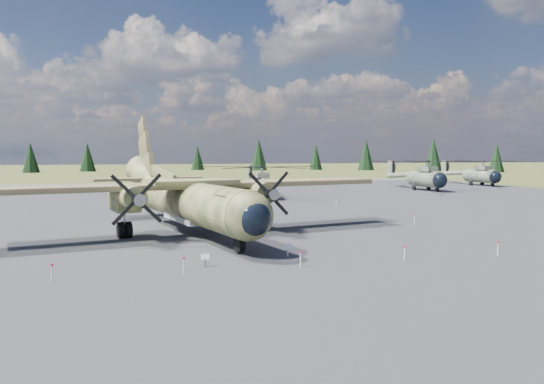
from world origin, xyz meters
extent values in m
plane|color=brown|center=(0.00, 0.00, 0.00)|extent=(500.00, 500.00, 0.00)
cube|color=#5E5E63|center=(0.00, 10.00, 0.00)|extent=(120.00, 120.00, 0.04)
cylinder|color=#384022|center=(-2.06, -1.25, 2.39)|extent=(6.84, 18.91, 2.91)
sphere|color=#384022|center=(-0.06, -10.40, 2.39)|extent=(3.40, 3.40, 2.85)
sphere|color=black|center=(0.06, -10.95, 2.34)|extent=(2.50, 2.50, 2.10)
cube|color=black|center=(-0.42, -8.77, 3.17)|extent=(2.39, 2.07, 0.57)
cone|color=#384022|center=(-4.68, 10.74, 3.48)|extent=(4.31, 7.59, 4.38)
cube|color=#9B9EA0|center=(-2.28, -0.24, 1.20)|extent=(3.26, 6.52, 0.52)
cube|color=#3A3D20|center=(-2.17, -0.74, 3.59)|extent=(30.22, 9.89, 0.36)
cube|color=#384022|center=(-2.17, -0.74, 3.81)|extent=(6.89, 4.99, 0.36)
cylinder|color=#384022|center=(-6.68, -2.05, 3.01)|extent=(2.68, 5.62, 1.56)
cube|color=#384022|center=(-6.86, -1.24, 2.34)|extent=(2.28, 3.79, 0.83)
cone|color=gray|center=(-5.96, -5.35, 3.01)|extent=(0.97, 1.08, 0.79)
cylinder|color=black|center=(-6.86, -1.24, 0.57)|extent=(1.14, 1.31, 1.14)
cylinder|color=#384022|center=(2.47, -0.05, 3.01)|extent=(2.68, 5.62, 1.56)
cube|color=#384022|center=(2.29, 0.76, 2.34)|extent=(2.28, 3.79, 0.83)
cone|color=gray|center=(3.19, -3.35, 3.01)|extent=(0.97, 1.08, 0.79)
cylinder|color=black|center=(2.29, 0.76, 0.57)|extent=(1.14, 1.31, 1.14)
cube|color=#384022|center=(-3.84, 6.87, 4.11)|extent=(1.96, 7.74, 1.75)
cube|color=#3A3D20|center=(-4.79, 11.24, 3.54)|extent=(10.24, 4.37, 0.23)
cylinder|color=gray|center=(-0.33, -9.18, 1.33)|extent=(0.17, 0.17, 0.94)
cylinder|color=black|center=(-0.33, -9.18, 0.57)|extent=(0.56, 1.03, 0.97)
cylinder|color=slate|center=(10.20, 27.50, 1.64)|extent=(2.59, 6.52, 2.22)
sphere|color=black|center=(10.02, 24.30, 1.60)|extent=(2.16, 2.16, 2.04)
sphere|color=slate|center=(10.39, 30.69, 1.64)|extent=(2.16, 2.16, 2.04)
cube|color=slate|center=(10.18, 27.14, 3.07)|extent=(1.67, 2.93, 0.67)
cylinder|color=gray|center=(10.18, 27.14, 3.73)|extent=(0.34, 0.34, 0.89)
cylinder|color=slate|center=(10.58, 34.02, 1.96)|extent=(1.18, 7.62, 1.27)
cube|color=slate|center=(10.77, 37.34, 3.07)|extent=(0.27, 1.25, 2.13)
cylinder|color=black|center=(11.08, 37.33, 3.07)|extent=(0.19, 2.31, 2.31)
cylinder|color=black|center=(10.05, 24.83, 0.36)|extent=(0.28, 0.62, 0.60)
cylinder|color=black|center=(9.07, 28.63, 0.36)|extent=(0.31, 0.73, 0.71)
cylinder|color=gray|center=(9.07, 28.63, 0.82)|extent=(0.13, 0.13, 1.29)
cylinder|color=black|center=(11.46, 28.49, 0.36)|extent=(0.31, 0.73, 0.71)
cylinder|color=gray|center=(11.46, 28.49, 0.82)|extent=(0.13, 0.13, 1.29)
cylinder|color=slate|center=(38.82, 34.83, 1.85)|extent=(2.78, 7.28, 2.49)
sphere|color=black|center=(38.96, 31.24, 1.80)|extent=(2.38, 2.38, 2.29)
sphere|color=slate|center=(38.68, 38.42, 1.85)|extent=(2.38, 2.38, 2.29)
cube|color=slate|center=(38.83, 34.43, 3.44)|extent=(1.82, 3.26, 0.75)
cylinder|color=gray|center=(38.83, 34.43, 4.19)|extent=(0.37, 0.37, 1.00)
cylinder|color=slate|center=(38.53, 42.16, 2.19)|extent=(1.18, 8.54, 1.43)
cube|color=slate|center=(38.38, 45.89, 3.44)|extent=(0.27, 1.40, 2.39)
cylinder|color=black|center=(38.73, 45.91, 3.44)|extent=(0.16, 2.59, 2.59)
cylinder|color=black|center=(38.94, 31.84, 0.40)|extent=(0.31, 0.69, 0.68)
cylinder|color=black|center=(37.43, 35.97, 0.40)|extent=(0.33, 0.81, 0.80)
cylinder|color=gray|center=(37.43, 35.97, 0.92)|extent=(0.15, 0.15, 1.45)
cylinder|color=black|center=(40.12, 36.08, 0.40)|extent=(0.33, 0.81, 0.80)
cylinder|color=gray|center=(40.12, 36.08, 0.92)|extent=(0.15, 0.15, 1.45)
cylinder|color=slate|center=(55.43, 43.51, 1.77)|extent=(2.90, 7.03, 2.39)
sphere|color=black|center=(55.69, 40.08, 1.72)|extent=(2.36, 2.36, 2.20)
sphere|color=slate|center=(55.17, 46.93, 1.77)|extent=(2.36, 2.36, 2.20)
cube|color=slate|center=(55.46, 43.13, 3.29)|extent=(1.85, 3.17, 0.72)
cylinder|color=gray|center=(55.46, 43.13, 4.01)|extent=(0.37, 0.37, 0.95)
cylinder|color=slate|center=(54.89, 50.50, 2.10)|extent=(1.42, 8.19, 1.37)
cube|color=slate|center=(54.62, 54.07, 3.29)|extent=(0.31, 1.35, 2.29)
cylinder|color=black|center=(54.95, 54.10, 3.29)|extent=(0.25, 2.48, 2.48)
cylinder|color=black|center=(55.64, 40.65, 0.38)|extent=(0.32, 0.67, 0.65)
cylinder|color=black|center=(54.05, 44.55, 0.38)|extent=(0.34, 0.78, 0.76)
cylinder|color=gray|center=(54.05, 44.55, 0.88)|extent=(0.14, 0.14, 1.38)
cylinder|color=black|center=(56.62, 44.75, 0.38)|extent=(0.34, 0.78, 0.76)
cylinder|color=gray|center=(56.62, 44.75, 0.88)|extent=(0.14, 0.14, 1.38)
cube|color=gray|center=(-2.75, -12.06, 0.27)|extent=(0.08, 0.08, 0.54)
cube|color=silver|center=(-2.75, -12.11, 0.53)|extent=(0.45, 0.21, 0.31)
cube|color=gray|center=(2.12, -10.79, 0.31)|extent=(0.10, 0.10, 0.62)
cube|color=silver|center=(2.12, -10.84, 0.61)|extent=(0.53, 0.28, 0.35)
cylinder|color=silver|center=(-10.00, -13.50, 0.40)|extent=(0.07, 0.07, 0.80)
cylinder|color=#B31324|center=(-10.00, -13.50, 0.80)|extent=(0.12, 0.12, 0.10)
cylinder|color=silver|center=(-4.00, -13.50, 0.40)|extent=(0.07, 0.07, 0.80)
cylinder|color=#B31324|center=(-4.00, -13.50, 0.80)|extent=(0.12, 0.12, 0.10)
cylinder|color=silver|center=(2.00, -13.50, 0.40)|extent=(0.07, 0.07, 0.80)
cylinder|color=#B31324|center=(2.00, -13.50, 0.80)|extent=(0.12, 0.12, 0.10)
cylinder|color=silver|center=(8.00, -13.50, 0.40)|extent=(0.07, 0.07, 0.80)
cylinder|color=#B31324|center=(8.00, -13.50, 0.80)|extent=(0.12, 0.12, 0.10)
cylinder|color=silver|center=(14.00, -13.50, 0.40)|extent=(0.07, 0.07, 0.80)
cylinder|color=#B31324|center=(14.00, -13.50, 0.80)|extent=(0.12, 0.12, 0.10)
cylinder|color=silver|center=(-16.00, 16.00, 0.40)|extent=(0.07, 0.07, 0.80)
cylinder|color=#B31324|center=(-16.00, 16.00, 0.80)|extent=(0.12, 0.12, 0.10)
cylinder|color=silver|center=(-8.00, 16.00, 0.40)|extent=(0.07, 0.07, 0.80)
cylinder|color=#B31324|center=(-8.00, 16.00, 0.80)|extent=(0.12, 0.12, 0.10)
cylinder|color=silver|center=(0.00, 16.00, 0.40)|extent=(0.07, 0.07, 0.80)
cylinder|color=#B31324|center=(0.00, 16.00, 0.80)|extent=(0.12, 0.12, 0.10)
cylinder|color=silver|center=(8.00, 16.00, 0.40)|extent=(0.07, 0.07, 0.80)
cylinder|color=#B31324|center=(8.00, 16.00, 0.80)|extent=(0.12, 0.12, 0.10)
cylinder|color=silver|center=(16.00, 16.00, 0.40)|extent=(0.07, 0.07, 0.80)
cylinder|color=#B31324|center=(16.00, 16.00, 0.80)|extent=(0.12, 0.12, 0.10)
cylinder|color=silver|center=(16.50, 0.00, 0.40)|extent=(0.07, 0.07, 0.80)
cylinder|color=#B31324|center=(16.50, 0.00, 0.80)|extent=(0.12, 0.12, 0.10)
cone|color=black|center=(105.36, 102.96, 4.43)|extent=(4.96, 4.96, 8.87)
cone|color=black|center=(92.67, 118.53, 5.45)|extent=(6.10, 6.10, 10.90)
cone|color=black|center=(74.44, 132.08, 5.39)|extent=(6.03, 6.03, 10.77)
cone|color=black|center=(58.45, 139.67, 4.51)|extent=(5.06, 5.06, 9.03)
cone|color=black|center=(37.62, 140.42, 5.48)|extent=(6.14, 6.14, 10.97)
cone|color=black|center=(17.44, 149.72, 4.30)|extent=(4.81, 4.81, 8.60)
cone|color=black|center=(0.11, 137.81, 3.95)|extent=(4.43, 4.43, 7.91)
cone|color=black|center=(-19.15, 142.99, 4.69)|extent=(5.25, 5.25, 9.38)
cone|color=black|center=(-35.17, 136.57, 4.62)|extent=(5.17, 5.17, 9.24)
camera|label=1|loc=(-6.56, -39.26, 5.91)|focal=35.00mm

